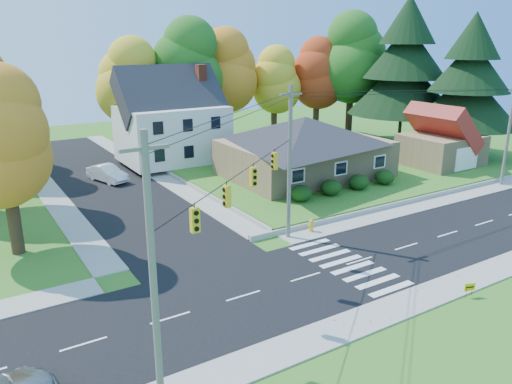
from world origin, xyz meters
TOP-DOWN VIEW (x-y plane):
  - ground at (0.00, 0.00)m, footprint 120.00×120.00m
  - road_main at (0.00, 0.00)m, footprint 90.00×8.00m
  - road_cross at (-8.00, 26.00)m, footprint 8.00×44.00m
  - sidewalk_north at (0.00, 5.00)m, footprint 90.00×2.00m
  - sidewalk_south at (0.00, -5.00)m, footprint 90.00×2.00m
  - lawn at (13.00, 21.00)m, footprint 30.00×30.00m
  - ranch_house at (8.00, 16.00)m, footprint 14.60×10.60m
  - colonial_house at (0.04, 28.00)m, footprint 10.40×8.40m
  - garage at (22.00, 11.99)m, footprint 7.30×6.30m
  - hedge_row at (7.50, 9.80)m, footprint 10.70×1.70m
  - traffic_infrastructure at (-0.15, 1.35)m, footprint 38.10×10.66m
  - tree_lot_0 at (-2.00, 34.00)m, footprint 6.72×6.72m
  - tree_lot_1 at (4.00, 33.00)m, footprint 7.84×7.84m
  - tree_lot_2 at (10.00, 34.00)m, footprint 7.28×7.28m
  - tree_lot_3 at (16.00, 33.00)m, footprint 6.16×6.16m
  - tree_lot_4 at (22.00, 32.00)m, footprint 6.72×6.72m
  - tree_lot_5 at (26.00, 30.00)m, footprint 8.40×8.40m
  - conifer_east_a at (27.00, 22.00)m, footprint 12.80×12.80m
  - conifer_east_b at (28.00, 14.00)m, footprint 11.20×11.20m
  - tree_west_0 at (-17.00, 12.00)m, footprint 6.16×6.16m
  - white_car at (-7.73, 25.07)m, footprint 2.95×4.86m
  - fire_hydrant at (0.40, 5.18)m, footprint 0.53×0.41m
  - yard_sign at (1.74, -6.14)m, footprint 0.58×0.22m

SIDE VIEW (x-z plane):
  - ground at x=0.00m, z-range 0.00..0.00m
  - road_main at x=0.00m, z-range 0.00..0.02m
  - road_cross at x=-8.00m, z-range 0.00..0.02m
  - sidewalk_north at x=0.00m, z-range 0.00..0.08m
  - sidewalk_south at x=0.00m, z-range 0.00..0.08m
  - lawn at x=13.00m, z-range 0.00..0.50m
  - fire_hydrant at x=0.40m, z-range -0.02..0.90m
  - yard_sign at x=1.74m, z-range 0.16..0.91m
  - white_car at x=-7.73m, z-range 0.02..1.53m
  - hedge_row at x=7.50m, z-range 0.50..1.77m
  - garage at x=22.00m, z-range 0.54..5.14m
  - ranch_house at x=8.00m, z-range 0.57..5.97m
  - colonial_house at x=0.04m, z-range -0.22..9.38m
  - traffic_infrastructure at x=-0.15m, z-range 0.15..10.15m
  - tree_west_0 at x=-17.00m, z-range 1.42..12.89m
  - tree_lot_3 at x=16.00m, z-range 1.92..13.39m
  - conifer_east_b at x=28.00m, z-range 0.86..15.70m
  - tree_lot_0 at x=-2.00m, z-range 2.05..14.56m
  - tree_lot_4 at x=22.00m, z-range 2.05..14.56m
  - tree_lot_2 at x=10.00m, z-range 2.18..15.74m
  - conifer_east_a at x=27.00m, z-range 0.91..17.87m
  - tree_lot_1 at x=4.00m, z-range 2.31..16.91m
  - tree_lot_5 at x=26.00m, z-range 2.45..18.09m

